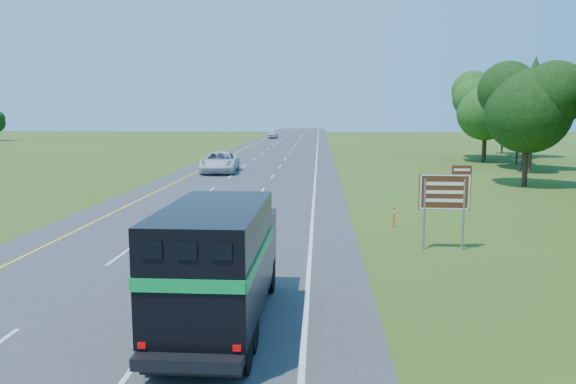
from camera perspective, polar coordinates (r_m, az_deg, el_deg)
name	(u,v)px	position (r m, az deg, el deg)	size (l,w,h in m)	color
road	(265,164)	(60.31, -2.36, 2.88)	(15.00, 260.00, 0.04)	#38383A
lane_markings	(265,164)	(60.31, -2.36, 2.91)	(11.15, 260.00, 0.01)	yellow
horse_truck	(219,261)	(14.45, -7.00, -7.01)	(2.42, 7.39, 3.26)	black
white_suv	(220,162)	(51.72, -6.94, 3.03)	(3.14, 6.81, 1.89)	silver
far_car	(273,134)	(118.08, -1.58, 5.86)	(1.92, 4.76, 1.62)	#B2B1B8
exit_sign	(445,195)	(23.31, 15.70, -0.33)	(2.03, 0.15, 3.44)	gray
delineator	(394,216)	(27.63, 10.71, -2.45)	(0.08, 0.05, 0.99)	#EB3C0C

